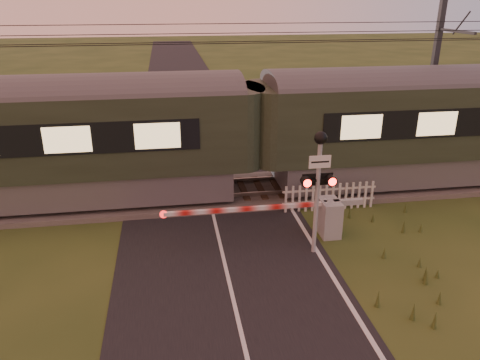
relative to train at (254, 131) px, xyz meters
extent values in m
plane|color=#2A3D17|center=(-1.70, -6.50, -2.40)|extent=(160.00, 160.00, 0.00)
cube|color=black|center=(-1.70, -6.50, -2.39)|extent=(6.00, 140.00, 0.02)
cube|color=#47423D|center=(-1.70, 0.00, -2.34)|extent=(140.00, 3.40, 0.24)
cube|color=slate|center=(-1.70, -0.72, -2.14)|extent=(140.00, 0.08, 0.14)
cube|color=slate|center=(-1.70, 0.72, -2.14)|extent=(140.00, 0.08, 0.14)
cube|color=#2D2116|center=(-1.70, 0.00, -2.21)|extent=(0.24, 2.20, 0.06)
cylinder|color=black|center=(-1.70, -0.30, 3.10)|extent=(120.00, 0.02, 0.02)
cylinder|color=black|center=(-1.70, 0.30, 3.10)|extent=(120.00, 0.02, 0.02)
cylinder|color=black|center=(-1.70, 0.00, 3.70)|extent=(120.00, 0.02, 0.02)
cylinder|color=black|center=(-1.70, 0.00, 3.40)|extent=(120.00, 0.02, 0.02)
cube|color=gray|center=(1.72, -3.60, -1.83)|extent=(0.57, 0.88, 1.14)
cylinder|color=gray|center=(1.57, -3.60, -1.83)|extent=(0.12, 0.12, 1.14)
cube|color=gray|center=(2.29, -3.60, -1.34)|extent=(0.93, 0.17, 0.17)
cube|color=red|center=(-0.88, -3.60, -1.34)|extent=(4.88, 0.11, 0.11)
cylinder|color=red|center=(-3.32, -3.60, -1.34)|extent=(0.23, 0.04, 0.23)
cylinder|color=gray|center=(0.94, -4.60, -0.75)|extent=(0.12, 0.12, 3.30)
cube|color=white|center=(0.94, -4.66, 0.41)|extent=(0.61, 0.03, 0.35)
sphere|color=black|center=(0.94, -4.60, 1.06)|extent=(0.35, 0.35, 0.35)
cube|color=black|center=(0.94, -4.60, -0.14)|extent=(0.83, 0.07, 0.07)
cylinder|color=#FF140C|center=(0.58, -4.78, -0.14)|extent=(0.22, 0.02, 0.22)
cylinder|color=#FF140C|center=(1.29, -4.78, -0.14)|extent=(0.22, 0.02, 0.22)
cube|color=black|center=(0.94, -4.55, -0.14)|extent=(0.88, 0.02, 0.35)
cube|color=silver|center=(2.33, -1.87, -2.08)|extent=(3.33, 0.04, 0.06)
cube|color=silver|center=(2.33, -1.87, -1.64)|extent=(3.33, 0.04, 0.06)
cube|color=#2D2D30|center=(8.04, 2.30, 1.16)|extent=(0.22, 0.22, 7.11)
cube|color=#2D2D30|center=(8.04, 1.15, 3.29)|extent=(0.10, 2.40, 0.10)
camera|label=1|loc=(-3.02, -16.01, 4.58)|focal=35.00mm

